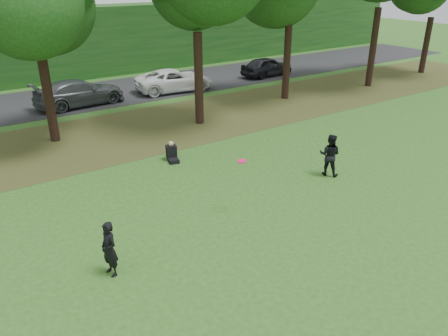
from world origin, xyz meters
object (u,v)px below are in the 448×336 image
Objects in this scene: player_left at (109,249)px; frisbee at (242,161)px; seated_person at (172,153)px; player_right at (330,155)px.

player_left is 4.90m from frisbee.
player_left reaches higher than seated_person.
player_right reaches higher than seated_person.
player_right reaches higher than player_left.
frisbee is (-4.57, -0.46, 1.02)m from player_right.
seated_person is (0.18, 5.17, -1.54)m from frisbee.
player_left is 1.86× the size of seated_person.
player_left is 0.92× the size of player_right.
seated_person is at bearing 10.91° from player_right.
frisbee is at bearing 87.53° from player_left.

